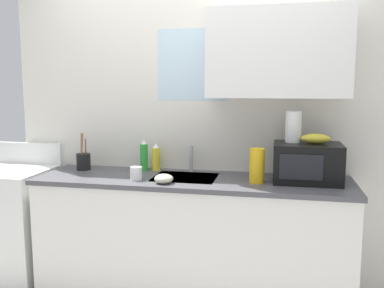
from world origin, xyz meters
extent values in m
cube|color=silver|center=(0.00, 0.35, 1.25)|extent=(3.06, 0.10, 2.50)
cube|color=white|center=(0.59, 0.14, 1.79)|extent=(0.98, 0.32, 0.62)
cube|color=silver|center=(-0.06, 0.31, 1.73)|extent=(0.56, 0.02, 0.55)
cube|color=white|center=(0.00, 0.00, 0.43)|extent=(2.26, 0.60, 0.86)
cube|color=#4C4C51|center=(0.00, 0.00, 0.88)|extent=(2.29, 0.63, 0.03)
cube|color=#9EA0A5|center=(-0.06, 0.02, 0.83)|extent=(0.46, 0.38, 0.14)
cylinder|color=#B2B5BA|center=(-0.06, 0.24, 1.00)|extent=(0.03, 0.03, 0.20)
cube|color=white|center=(-1.49, 0.00, 0.45)|extent=(0.60, 0.60, 0.90)
cube|color=white|center=(-1.49, 0.28, 0.99)|extent=(0.60, 0.04, 0.18)
cube|color=black|center=(0.81, 0.05, 1.04)|extent=(0.46, 0.34, 0.27)
cube|color=black|center=(0.76, -0.12, 1.04)|extent=(0.28, 0.01, 0.17)
ellipsoid|color=gold|center=(0.86, 0.05, 1.20)|extent=(0.20, 0.11, 0.07)
cylinder|color=white|center=(0.71, 0.10, 1.28)|extent=(0.11, 0.11, 0.22)
cylinder|color=yellow|center=(-0.34, 0.22, 0.99)|extent=(0.07, 0.07, 0.18)
cone|color=white|center=(-0.34, 0.22, 1.10)|extent=(0.05, 0.05, 0.04)
cylinder|color=green|center=(-0.43, 0.19, 1.01)|extent=(0.06, 0.06, 0.21)
cone|color=white|center=(-0.43, 0.19, 1.13)|extent=(0.05, 0.05, 0.04)
cylinder|color=gold|center=(0.47, -0.05, 1.02)|extent=(0.10, 0.10, 0.24)
cylinder|color=white|center=(-0.38, -0.14, 0.95)|extent=(0.08, 0.08, 0.09)
cylinder|color=black|center=(-0.91, 0.12, 0.97)|extent=(0.11, 0.11, 0.13)
cylinder|color=olive|center=(-0.92, 0.12, 1.07)|extent=(0.02, 0.03, 0.25)
cylinder|color=olive|center=(-0.89, 0.13, 1.04)|extent=(0.02, 0.03, 0.21)
cylinder|color=olive|center=(-0.91, 0.10, 1.07)|extent=(0.04, 0.01, 0.26)
ellipsoid|color=beige|center=(-0.16, -0.20, 0.93)|extent=(0.13, 0.13, 0.06)
camera|label=1|loc=(0.61, -2.91, 1.57)|focal=39.17mm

